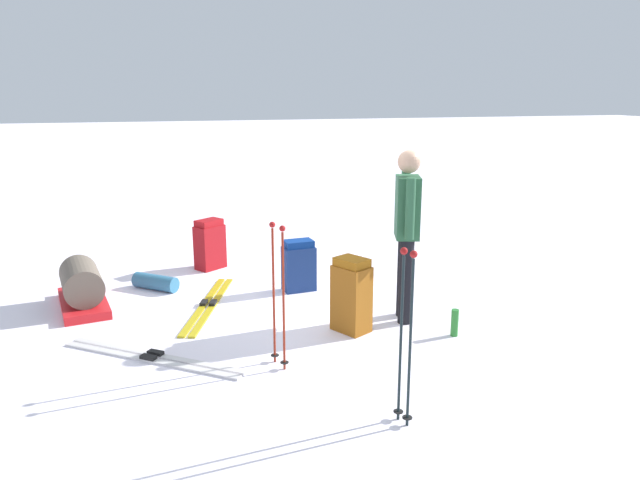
# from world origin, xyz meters

# --- Properties ---
(ground_plane) EXTENTS (80.00, 80.00, 0.00)m
(ground_plane) POSITION_xyz_m (0.00, 0.00, 0.00)
(ground_plane) COLOR white
(skier_standing) EXTENTS (0.54, 0.32, 1.70)m
(skier_standing) POSITION_xyz_m (-0.71, -0.68, 0.95)
(skier_standing) COLOR black
(skier_standing) RESTS_ON ground_plane
(ski_pair_near) EXTENTS (1.71, 0.75, 0.05)m
(ski_pair_near) POSITION_xyz_m (0.23, 1.18, 0.01)
(ski_pair_near) COLOR gold
(ski_pair_near) RESTS_ON ground_plane
(ski_pair_far) EXTENTS (1.24, 1.50, 0.05)m
(ski_pair_far) POSITION_xyz_m (-0.95, 1.79, 0.01)
(ski_pair_far) COLOR silver
(ski_pair_far) RESTS_ON ground_plane
(backpack_large_dark) EXTENTS (0.41, 0.37, 0.72)m
(backpack_large_dark) POSITION_xyz_m (-0.84, -0.07, 0.35)
(backpack_large_dark) COLOR #925114
(backpack_large_dark) RESTS_ON ground_plane
(backpack_bright) EXTENTS (0.39, 0.43, 0.65)m
(backpack_bright) POSITION_xyz_m (1.62, 1.00, 0.32)
(backpack_bright) COLOR maroon
(backpack_bright) RESTS_ON ground_plane
(backpack_small_spare) EXTENTS (0.26, 0.38, 0.59)m
(backpack_small_spare) POSITION_xyz_m (0.46, 0.12, 0.29)
(backpack_small_spare) COLOR navy
(backpack_small_spare) RESTS_ON ground_plane
(ski_poles_planted_near) EXTENTS (0.16, 0.10, 1.25)m
(ski_poles_planted_near) POSITION_xyz_m (-2.50, 0.13, 0.70)
(ski_poles_planted_near) COLOR black
(ski_poles_planted_near) RESTS_ON ground_plane
(ski_poles_planted_far) EXTENTS (0.23, 0.12, 1.22)m
(ski_poles_planted_far) POSITION_xyz_m (-1.39, 0.76, 0.68)
(ski_poles_planted_far) COLOR maroon
(ski_poles_planted_far) RESTS_ON ground_plane
(gear_sled) EXTENTS (1.10, 0.62, 0.49)m
(gear_sled) POSITION_xyz_m (0.56, 2.46, 0.22)
(gear_sled) COLOR red
(gear_sled) RESTS_ON ground_plane
(sleeping_mat_rolled) EXTENTS (0.49, 0.53, 0.18)m
(sleeping_mat_rolled) POSITION_xyz_m (0.94, 1.71, 0.09)
(sleeping_mat_rolled) COLOR teal
(sleeping_mat_rolled) RESTS_ON ground_plane
(thermos_bottle) EXTENTS (0.07, 0.07, 0.26)m
(thermos_bottle) POSITION_xyz_m (-1.24, -0.96, 0.13)
(thermos_bottle) COLOR #267B2B
(thermos_bottle) RESTS_ON ground_plane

